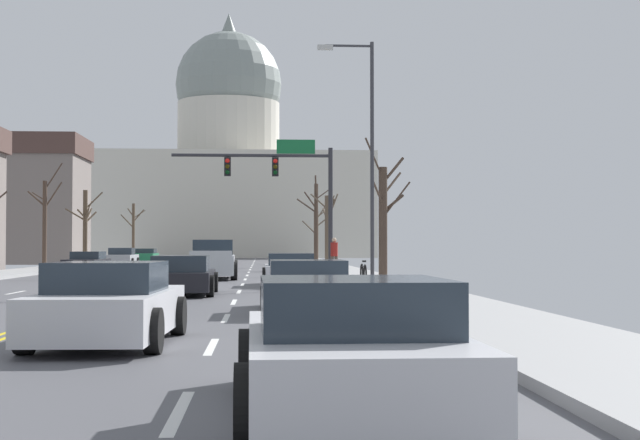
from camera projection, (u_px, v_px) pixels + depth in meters
The scene contains 23 objects.
ground at pixel (142, 287), 31.92m from camera, with size 20.00×180.00×0.20m.
signal_gantry at pixel (285, 178), 44.45m from camera, with size 7.91×0.41×6.56m.
street_lamp_right at pixel (366, 142), 32.62m from camera, with size 2.05×0.24×8.72m.
capitol_building at pixel (228, 177), 112.44m from camera, with size 34.87×20.21×30.52m.
pickup_truck_near_00 at pixel (213, 261), 40.05m from camera, with size 2.28×5.78×1.73m.
sedan_near_01 at pixel (290, 270), 33.33m from camera, with size 2.07×4.39×1.19m.
sedan_near_02 at pixel (182, 276), 27.14m from camera, with size 2.05×4.46×1.18m.
sedan_near_03 at pixel (307, 287), 20.24m from camera, with size 2.09×4.67×1.16m.
sedan_near_04 at pixel (109, 305), 13.67m from camera, with size 2.08×4.36×1.24m.
sedan_near_05 at pixel (350, 352), 7.91m from camera, with size 2.02×4.32×1.21m.
sedan_oncoming_00 at pixel (87, 263), 48.13m from camera, with size 2.00×4.54×1.15m.
sedan_oncoming_01 at pixel (122, 258), 60.86m from camera, with size 1.97×4.25×1.30m.
sedan_oncoming_02 at pixel (145, 256), 74.41m from camera, with size 2.01×4.30×1.21m.
flank_building_00 at pixel (18, 200), 71.72m from camera, with size 10.49×7.76×10.09m.
bare_tree_00 at pixel (316, 219), 62.84m from camera, with size 2.40×2.13×6.15m.
bare_tree_01 at pixel (133, 229), 85.57m from camera, with size 2.29×1.31×5.30m.
bare_tree_02 at pixel (328, 229), 54.61m from camera, with size 1.61×2.72×4.51m.
bare_tree_04 at pixel (316, 235), 72.06m from camera, with size 2.14×1.94×4.76m.
bare_tree_05 at pixel (45, 220), 54.01m from camera, with size 1.99×1.16×6.32m.
bare_tree_06 at pixel (384, 219), 34.77m from camera, with size 1.89×2.09×5.44m.
bare_tree_07 at pixel (85, 225), 62.53m from camera, with size 2.61×2.65×5.16m.
pedestrian_00 at pixel (334, 254), 42.36m from camera, with size 0.35×0.34×1.70m.
bicycle_parked at pixel (363, 274), 31.70m from camera, with size 0.12×1.77×0.85m.
Camera 1 is at (4.25, -32.31, 1.50)m, focal length 50.74 mm.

